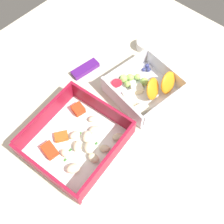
{
  "coord_description": "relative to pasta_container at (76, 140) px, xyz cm",
  "views": [
    {
      "loc": [
        -22.47,
        -19.33,
        54.06
      ],
      "look_at": [
        -1.05,
        -0.08,
        4.0
      ],
      "focal_mm": 43.35,
      "sensor_mm": 36.0,
      "label": 1
    }
  ],
  "objects": [
    {
      "name": "table_surface",
      "position": [
        10.67,
        -1.0,
        -2.59
      ],
      "size": [
        80.0,
        80.0,
        2.0
      ],
      "primitive_type": "cube",
      "color": "beige",
      "rests_on": "ground"
    },
    {
      "name": "pasta_container",
      "position": [
        0.0,
        0.0,
        0.0
      ],
      "size": [
        19.8,
        18.55,
        5.25
      ],
      "rotation": [
        0.0,
        0.0,
        0.1
      ],
      "color": "white",
      "rests_on": "table_surface"
    },
    {
      "name": "fruit_bowl",
      "position": [
        19.34,
        -2.36,
        0.22
      ],
      "size": [
        15.88,
        15.36,
        5.9
      ],
      "rotation": [
        0.0,
        0.0,
        -0.15
      ],
      "color": "white",
      "rests_on": "table_surface"
    },
    {
      "name": "candy_bar",
      "position": [
        14.85,
        12.31,
        -0.99
      ],
      "size": [
        7.29,
        3.46,
        1.2
      ],
      "primitive_type": "cube",
      "rotation": [
        0.0,
        0.0,
        -0.16
      ],
      "color": "#51197A",
      "rests_on": "table_surface"
    },
    {
      "name": "paper_cup_liner",
      "position": [
        30.16,
        6.32,
        -0.5
      ],
      "size": [
        4.05,
        4.05,
        2.18
      ],
      "primitive_type": "cylinder",
      "color": "white",
      "rests_on": "table_surface"
    }
  ]
}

